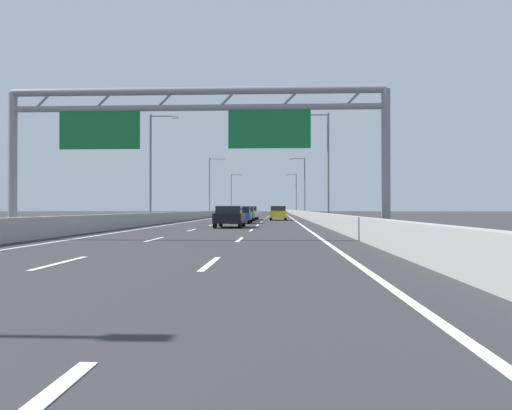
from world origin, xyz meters
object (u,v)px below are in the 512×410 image
black_car (230,216)px  streetlamp_right_far (303,183)px  streetlamp_right_mid (325,161)px  streetlamp_left_mid (153,161)px  blue_car (241,215)px  streetlamp_left_far (211,183)px  white_car (250,213)px  streetlamp_left_distant (232,191)px  sign_gantry (193,124)px  streetlamp_right_distant (295,191)px  silver_car (279,212)px  green_car (246,214)px  yellow_car (278,213)px

black_car → streetlamp_right_far: bearing=80.9°
streetlamp_right_mid → streetlamp_right_far: size_ratio=1.00×
streetlamp_left_mid → blue_car: streetlamp_left_mid is taller
streetlamp_left_far → white_car: (7.61, -22.13, -4.60)m
streetlamp_left_mid → streetlamp_left_distant: bearing=90.0°
sign_gantry → white_car: 37.47m
streetlamp_right_mid → streetlamp_right_distant: same height
streetlamp_left_far → blue_car: size_ratio=2.07×
sign_gantry → blue_car: 23.18m
streetlamp_right_far → black_car: bearing=-99.1°
streetlamp_left_far → sign_gantry: bearing=-82.9°
silver_car → sign_gantry: bearing=-93.3°
streetlamp_left_far → streetlamp_right_far: size_ratio=1.00×
black_car → streetlamp_left_distant: bearing=95.2°
streetlamp_left_distant → streetlamp_right_distant: (14.93, 0.00, 0.00)m
sign_gantry → streetlamp_left_far: streetlamp_left_far is taller
streetlamp_left_mid → streetlamp_right_mid: same height
blue_car → green_car: bearing=90.9°
sign_gantry → yellow_car: (3.54, 34.16, -4.02)m
black_car → silver_car: black_car is taller
streetlamp_right_distant → yellow_car: 62.75m
streetlamp_left_distant → blue_car: (7.65, -73.79, -4.67)m
black_car → white_car: white_car is taller
streetlamp_right_mid → green_car: streetlamp_right_mid is taller
green_car → streetlamp_right_mid: bearing=-49.4°
streetlamp_left_mid → streetlamp_right_distant: bearing=78.7°
streetlamp_right_mid → streetlamp_right_distant: (0.00, 74.47, 0.00)m
streetlamp_right_mid → yellow_car: size_ratio=2.15×
streetlamp_left_mid → green_car: 12.36m
streetlamp_left_far → blue_car: (7.65, -36.56, -4.67)m
sign_gantry → streetlamp_left_distant: streetlamp_left_distant is taller
streetlamp_left_far → streetlamp_right_distant: 40.12m
streetlamp_left_far → blue_car: 37.64m
streetlamp_right_distant → yellow_car: streetlamp_right_distant is taller
silver_car → streetlamp_right_far: bearing=-58.2°
yellow_car → silver_car: (0.20, 31.41, -0.03)m
streetlamp_right_mid → streetlamp_left_far: (-14.93, 37.23, 0.00)m
green_car → black_car: bearing=-89.9°
streetlamp_left_far → blue_car: streetlamp_left_far is taller
streetlamp_right_far → blue_car: bearing=-101.3°
sign_gantry → black_car: bearing=89.1°
black_car → white_car: (0.04, 23.91, 0.03)m
streetlamp_left_mid → black_car: streetlamp_left_mid is taller
white_car → green_car: bearing=-90.7°
sign_gantry → silver_car: size_ratio=3.52×
yellow_car → green_car: size_ratio=1.04×
yellow_car → streetlamp_left_mid: bearing=-132.2°
streetlamp_right_mid → black_car: (-7.37, -8.81, -4.64)m
streetlamp_right_far → streetlamp_right_distant: same height
sign_gantry → black_car: 13.94m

